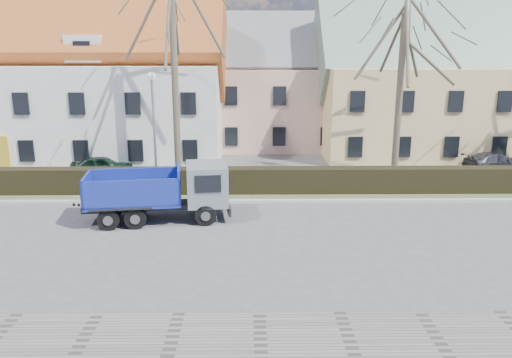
{
  "coord_description": "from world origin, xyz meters",
  "views": [
    {
      "loc": [
        1.98,
        -18.41,
        7.08
      ],
      "look_at": [
        2.23,
        2.88,
        1.6
      ],
      "focal_mm": 35.0,
      "sensor_mm": 36.0,
      "label": 1
    }
  ],
  "objects_px": {
    "streetlight": "(154,132)",
    "parked_car_a": "(102,166)",
    "dump_truck": "(153,193)",
    "parked_car_b": "(494,162)",
    "cart_frame": "(73,200)"
  },
  "relations": [
    {
      "from": "streetlight",
      "to": "parked_car_b",
      "type": "height_order",
      "value": "streetlight"
    },
    {
      "from": "dump_truck",
      "to": "cart_frame",
      "type": "relative_size",
      "value": 10.25
    },
    {
      "from": "dump_truck",
      "to": "parked_car_a",
      "type": "xyz_separation_m",
      "value": [
        -4.46,
        7.85,
        -0.65
      ]
    },
    {
      "from": "parked_car_a",
      "to": "parked_car_b",
      "type": "height_order",
      "value": "parked_car_a"
    },
    {
      "from": "streetlight",
      "to": "parked_car_b",
      "type": "relative_size",
      "value": 1.59
    },
    {
      "from": "dump_truck",
      "to": "streetlight",
      "type": "xyz_separation_m",
      "value": [
        -0.79,
        5.01,
        1.82
      ]
    },
    {
      "from": "dump_truck",
      "to": "parked_car_b",
      "type": "bearing_deg",
      "value": 17.79
    },
    {
      "from": "cart_frame",
      "to": "parked_car_b",
      "type": "height_order",
      "value": "parked_car_b"
    },
    {
      "from": "streetlight",
      "to": "parked_car_a",
      "type": "distance_m",
      "value": 5.26
    },
    {
      "from": "parked_car_b",
      "to": "streetlight",
      "type": "bearing_deg",
      "value": 84.7
    },
    {
      "from": "streetlight",
      "to": "parked_car_b",
      "type": "distance_m",
      "value": 20.28
    },
    {
      "from": "streetlight",
      "to": "cart_frame",
      "type": "height_order",
      "value": "streetlight"
    },
    {
      "from": "streetlight",
      "to": "parked_car_b",
      "type": "xyz_separation_m",
      "value": [
        19.72,
        3.99,
        -2.51
      ]
    },
    {
      "from": "parked_car_a",
      "to": "streetlight",
      "type": "bearing_deg",
      "value": -137.13
    },
    {
      "from": "cart_frame",
      "to": "parked_car_a",
      "type": "xyz_separation_m",
      "value": [
        -0.23,
        5.76,
        0.32
      ]
    }
  ]
}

